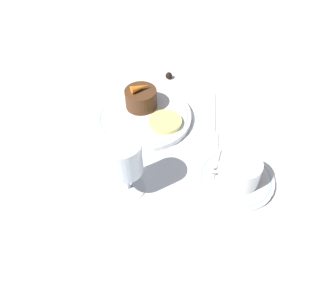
{
  "coord_description": "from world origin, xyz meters",
  "views": [
    {
      "loc": [
        -0.12,
        0.52,
        0.52
      ],
      "look_at": [
        -0.04,
        0.07,
        0.04
      ],
      "focal_mm": 35.0,
      "sensor_mm": 36.0,
      "label": 1
    }
  ],
  "objects_px": {
    "dinner_plate": "(144,117)",
    "fork": "(214,124)",
    "wine_glass": "(124,160)",
    "dessert_cake": "(141,98)",
    "coffee_cup": "(239,171)"
  },
  "relations": [
    {
      "from": "dinner_plate",
      "to": "fork",
      "type": "xyz_separation_m",
      "value": [
        -0.16,
        -0.01,
        -0.01
      ]
    },
    {
      "from": "dinner_plate",
      "to": "wine_glass",
      "type": "distance_m",
      "value": 0.22
    },
    {
      "from": "dinner_plate",
      "to": "dessert_cake",
      "type": "bearing_deg",
      "value": -67.25
    },
    {
      "from": "dinner_plate",
      "to": "coffee_cup",
      "type": "height_order",
      "value": "coffee_cup"
    },
    {
      "from": "dinner_plate",
      "to": "dessert_cake",
      "type": "distance_m",
      "value": 0.04
    },
    {
      "from": "dinner_plate",
      "to": "wine_glass",
      "type": "xyz_separation_m",
      "value": [
        -0.01,
        0.2,
        0.08
      ]
    },
    {
      "from": "coffee_cup",
      "to": "dinner_plate",
      "type": "bearing_deg",
      "value": -35.1
    },
    {
      "from": "coffee_cup",
      "to": "fork",
      "type": "relative_size",
      "value": 0.55
    },
    {
      "from": "fork",
      "to": "dessert_cake",
      "type": "distance_m",
      "value": 0.18
    },
    {
      "from": "dessert_cake",
      "to": "wine_glass",
      "type": "bearing_deg",
      "value": 95.67
    },
    {
      "from": "fork",
      "to": "dessert_cake",
      "type": "xyz_separation_m",
      "value": [
        0.18,
        -0.03,
        0.03
      ]
    },
    {
      "from": "wine_glass",
      "to": "coffee_cup",
      "type": "bearing_deg",
      "value": -166.75
    },
    {
      "from": "wine_glass",
      "to": "dessert_cake",
      "type": "xyz_separation_m",
      "value": [
        0.02,
        -0.24,
        -0.05
      ]
    },
    {
      "from": "dinner_plate",
      "to": "wine_glass",
      "type": "bearing_deg",
      "value": 92.9
    },
    {
      "from": "coffee_cup",
      "to": "dessert_cake",
      "type": "relative_size",
      "value": 1.41
    }
  ]
}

